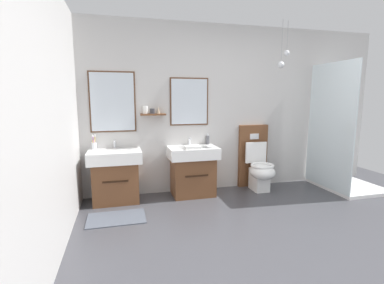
{
  "coord_description": "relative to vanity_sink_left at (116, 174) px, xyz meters",
  "views": [
    {
      "loc": [
        -1.77,
        -2.09,
        1.43
      ],
      "look_at": [
        -0.8,
        1.65,
        0.82
      ],
      "focal_mm": 26.37,
      "sensor_mm": 36.0,
      "label": 1
    }
  ],
  "objects": [
    {
      "name": "ground_plane",
      "position": [
        1.85,
        -1.82,
        -0.44
      ],
      "size": [
        6.07,
        5.5,
        0.1
      ],
      "primitive_type": "cube",
      "color": "#3D3D42",
      "rests_on": "ground"
    },
    {
      "name": "wall_back",
      "position": [
        1.83,
        0.27,
        0.87
      ],
      "size": [
        4.87,
        0.59,
        2.51
      ],
      "color": "#B7B5B2",
      "rests_on": "ground"
    },
    {
      "name": "wall_left",
      "position": [
        -0.53,
        -1.82,
        0.87
      ],
      "size": [
        0.12,
        4.3,
        2.51
      ],
      "primitive_type": "cube",
      "color": "#B7B5B2",
      "rests_on": "ground"
    },
    {
      "name": "bath_mat",
      "position": [
        0.0,
        -0.6,
        -0.38
      ],
      "size": [
        0.68,
        0.44,
        0.01
      ],
      "primitive_type": "cube",
      "color": "#474C56",
      "rests_on": "ground"
    },
    {
      "name": "vanity_sink_left",
      "position": [
        0.0,
        0.0,
        0.0
      ],
      "size": [
        0.71,
        0.5,
        0.72
      ],
      "color": "brown",
      "rests_on": "ground"
    },
    {
      "name": "tap_on_left_sink",
      "position": [
        0.0,
        0.18,
        0.41
      ],
      "size": [
        0.03,
        0.13,
        0.11
      ],
      "color": "silver",
      "rests_on": "vanity_sink_left"
    },
    {
      "name": "vanity_sink_right",
      "position": [
        1.1,
        0.0,
        0.0
      ],
      "size": [
        0.71,
        0.5,
        0.72
      ],
      "color": "brown",
      "rests_on": "ground"
    },
    {
      "name": "tap_on_right_sink",
      "position": [
        1.1,
        0.18,
        0.41
      ],
      "size": [
        0.03,
        0.13,
        0.11
      ],
      "color": "silver",
      "rests_on": "vanity_sink_right"
    },
    {
      "name": "toilet",
      "position": [
        2.15,
        0.01,
        -0.01
      ],
      "size": [
        0.48,
        0.62,
        1.0
      ],
      "color": "brown",
      "rests_on": "ground"
    },
    {
      "name": "toothbrush_cup",
      "position": [
        -0.27,
        0.17,
        0.4
      ],
      "size": [
        0.07,
        0.07,
        0.21
      ],
      "color": "silver",
      "rests_on": "vanity_sink_left"
    },
    {
      "name": "soap_dispenser",
      "position": [
        1.38,
        0.18,
        0.41
      ],
      "size": [
        0.06,
        0.06,
        0.17
      ],
      "color": "#4C4C51",
      "rests_on": "vanity_sink_right"
    },
    {
      "name": "folded_hand_towel",
      "position": [
        1.06,
        -0.15,
        0.36
      ],
      "size": [
        0.22,
        0.16,
        0.04
      ],
      "primitive_type": "cube",
      "color": "white",
      "rests_on": "vanity_sink_right"
    },
    {
      "name": "shower_tray",
      "position": [
        3.42,
        -0.31,
        0.05
      ],
      "size": [
        0.85,
        0.97,
        1.95
      ],
      "color": "white",
      "rests_on": "ground"
    }
  ]
}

